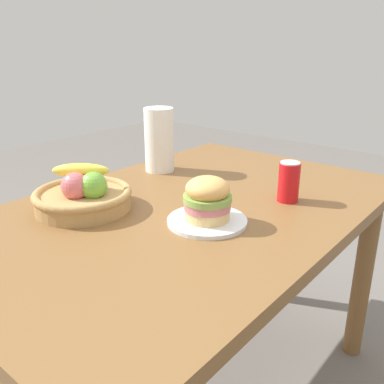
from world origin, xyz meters
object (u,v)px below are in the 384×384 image
Objects in this scene: paper_towel_roll at (159,140)px; plate at (207,221)px; sandwich at (207,198)px; fruit_basket at (83,194)px; soda_can at (289,182)px.

plate is at bearing -121.98° from paper_towel_roll.
fruit_basket is (-0.15, 0.35, -0.03)m from sandwich.
paper_towel_roll reaches higher than plate.
sandwich is 0.55× the size of paper_towel_roll.
paper_towel_roll reaches higher than sandwich.
plate is at bearing 63.43° from sandwich.
soda_can is 0.53× the size of paper_towel_roll.
soda_can is 0.63m from fruit_basket.
paper_towel_roll is at bearing 12.94° from fruit_basket.
plate is 0.07m from sandwich.
sandwich is (-0.00, -0.00, 0.07)m from plate.
plate is 1.66× the size of sandwich.
sandwich is 0.31m from soda_can.
fruit_basket reaches higher than plate.
sandwich is 1.06× the size of soda_can.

